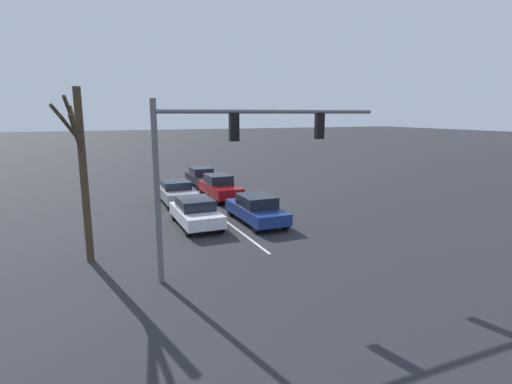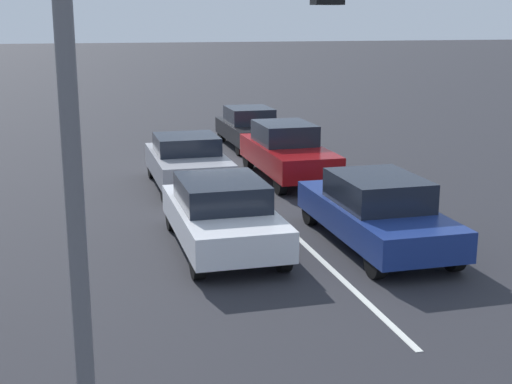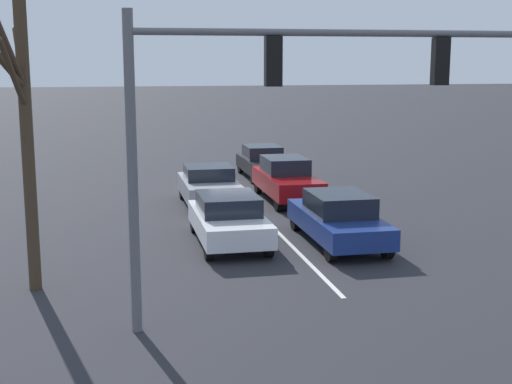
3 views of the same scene
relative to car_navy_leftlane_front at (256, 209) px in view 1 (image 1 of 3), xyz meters
name	(u,v)px [view 1 (image 1 of 3)]	position (x,y,z in m)	size (l,w,h in m)	color
ground_plane	(192,196)	(1.40, -8.26, -0.75)	(240.00, 240.00, 0.00)	#28282D
lane_stripe_left_divider	(206,206)	(1.40, -4.77, -0.75)	(0.12, 18.97, 0.01)	silver
car_navy_leftlane_front	(256,209)	(0.00, 0.00, 0.00)	(1.84, 4.74, 1.49)	navy
car_white_midlane_front	(196,212)	(3.12, -0.62, -0.01)	(1.88, 4.32, 1.44)	silver
car_gray_midlane_second	(177,192)	(2.90, -6.23, -0.01)	(1.92, 4.06, 1.44)	gray
car_maroon_leftlane_second	(220,187)	(-0.10, -6.55, 0.07)	(1.75, 4.71, 1.62)	maroon
car_black_leftlane_third	(202,177)	(-0.36, -11.96, -0.02)	(1.75, 4.13, 1.45)	black
traffic_signal_gantry	(229,149)	(3.47, 5.70, 3.74)	(8.61, 0.37, 6.18)	slate
bare_tree_near	(81,166)	(8.28, 2.69, 3.03)	(1.04, 3.22, 6.67)	#423323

